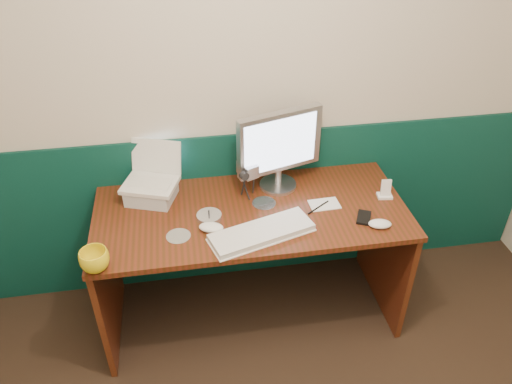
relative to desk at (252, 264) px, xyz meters
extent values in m
cube|color=beige|center=(0.08, 0.37, 0.88)|extent=(3.50, 0.04, 2.50)
cube|color=#07332D|center=(0.08, 0.36, 0.12)|extent=(3.48, 0.02, 1.00)
cube|color=#3D1F0B|center=(0.00, 0.00, 0.00)|extent=(1.60, 0.70, 0.75)
cube|color=silver|center=(-0.50, 0.19, 0.42)|extent=(0.29, 0.26, 0.08)
cube|color=silver|center=(0.02, -0.20, 0.39)|extent=(0.53, 0.30, 0.03)
ellipsoid|color=white|center=(0.60, -0.23, 0.39)|extent=(0.12, 0.09, 0.04)
ellipsoid|color=white|center=(-0.22, -0.13, 0.40)|extent=(0.14, 0.10, 0.04)
imported|color=yellow|center=(-0.74, -0.31, 0.43)|extent=(0.14, 0.14, 0.10)
cylinder|color=silver|center=(-0.22, -0.03, 0.39)|extent=(0.13, 0.13, 0.03)
cylinder|color=#B3BDC4|center=(-0.38, -0.14, 0.38)|extent=(0.12, 0.12, 0.00)
cylinder|color=silver|center=(0.08, 0.05, 0.38)|extent=(0.12, 0.12, 0.00)
cylinder|color=black|center=(0.34, -0.04, 0.38)|extent=(0.13, 0.10, 0.01)
cube|color=white|center=(0.38, -0.01, 0.38)|extent=(0.16, 0.11, 0.00)
cube|color=white|center=(0.72, 0.00, 0.38)|extent=(0.08, 0.07, 0.01)
cube|color=white|center=(0.72, 0.00, 0.43)|extent=(0.06, 0.03, 0.09)
cube|color=black|center=(0.55, -0.16, 0.38)|extent=(0.11, 0.13, 0.01)
camera|label=1|loc=(-0.31, -2.01, 1.92)|focal=35.00mm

